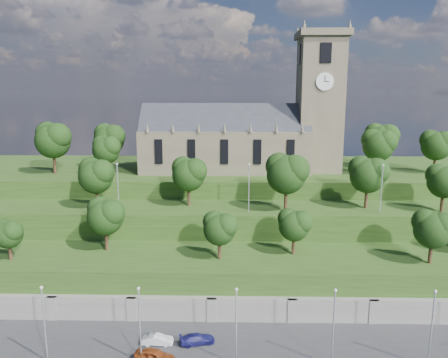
{
  "coord_description": "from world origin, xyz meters",
  "views": [
    {
      "loc": [
        -2.35,
        -38.74,
        29.99
      ],
      "look_at": [
        -3.86,
        30.0,
        16.4
      ],
      "focal_mm": 35.0,
      "sensor_mm": 36.0,
      "label": 1
    }
  ],
  "objects_px": {
    "church": "(250,132)",
    "car_left": "(154,356)",
    "car_middle": "(158,340)",
    "car_right": "(197,339)"
  },
  "relations": [
    {
      "from": "church",
      "to": "car_left",
      "type": "bearing_deg",
      "value": -104.74
    },
    {
      "from": "car_left",
      "to": "car_middle",
      "type": "xyz_separation_m",
      "value": [
        -0.23,
        3.36,
        -0.15
      ]
    },
    {
      "from": "car_middle",
      "to": "car_right",
      "type": "height_order",
      "value": "car_right"
    },
    {
      "from": "car_middle",
      "to": "church",
      "type": "bearing_deg",
      "value": -15.76
    },
    {
      "from": "car_middle",
      "to": "car_right",
      "type": "distance_m",
      "value": 4.47
    },
    {
      "from": "church",
      "to": "car_left",
      "type": "xyz_separation_m",
      "value": [
        -11.41,
        -43.39,
        -19.79
      ]
    },
    {
      "from": "car_middle",
      "to": "car_right",
      "type": "bearing_deg",
      "value": -86.49
    },
    {
      "from": "church",
      "to": "car_middle",
      "type": "distance_m",
      "value": 46.21
    },
    {
      "from": "car_middle",
      "to": "car_left",
      "type": "bearing_deg",
      "value": -175.56
    },
    {
      "from": "car_left",
      "to": "car_right",
      "type": "relative_size",
      "value": 1.07
    }
  ]
}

